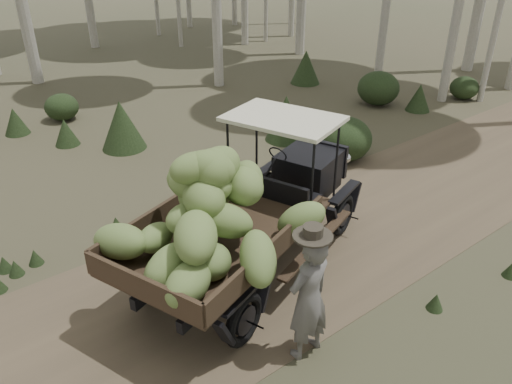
% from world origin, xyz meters
% --- Properties ---
extents(ground, '(120.00, 120.00, 0.00)m').
position_xyz_m(ground, '(0.00, 0.00, 0.00)').
color(ground, '#473D2B').
rests_on(ground, ground).
extents(dirt_track, '(70.00, 4.00, 0.01)m').
position_xyz_m(dirt_track, '(0.00, 0.00, 0.00)').
color(dirt_track, brown).
rests_on(dirt_track, ground).
extents(banana_truck, '(5.75, 3.74, 2.78)m').
position_xyz_m(banana_truck, '(-0.27, -0.15, 1.60)').
color(banana_truck, black).
rests_on(banana_truck, ground).
extents(farmer, '(0.74, 0.55, 2.13)m').
position_xyz_m(farmer, '(-0.28, -1.98, 1.01)').
color(farmer, '#5A5753').
rests_on(farmer, ground).
extents(undergrowth, '(23.37, 22.84, 1.36)m').
position_xyz_m(undergrowth, '(0.12, 2.10, 0.53)').
color(undergrowth, '#233319').
rests_on(undergrowth, ground).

